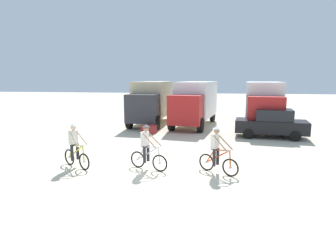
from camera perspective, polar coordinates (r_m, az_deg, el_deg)
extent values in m
plane|color=beige|center=(11.36, -2.57, -8.84)|extent=(120.00, 120.00, 0.00)
cube|color=#CCB78E|center=(23.30, -2.86, 5.63)|extent=(2.61, 5.29, 2.70)
cube|color=#2D2D33|center=(20.07, -5.22, 3.55)|extent=(2.26, 1.59, 2.00)
cube|color=black|center=(19.37, -5.82, 4.36)|extent=(2.03, 0.16, 0.80)
cylinder|color=black|center=(20.03, -2.30, 0.69)|extent=(0.36, 1.01, 1.00)
cylinder|color=black|center=(20.60, -7.82, 0.85)|extent=(0.36, 1.01, 1.00)
cylinder|color=black|center=(24.87, 0.40, 2.42)|extent=(0.36, 1.01, 1.00)
cylinder|color=black|center=(25.33, -4.14, 2.52)|extent=(0.36, 1.01, 1.00)
cube|color=white|center=(22.32, 5.81, 5.43)|extent=(3.20, 5.52, 2.70)
cube|color=#B21E1E|center=(19.07, 3.58, 3.26)|extent=(2.41, 1.83, 2.00)
cube|color=black|center=(18.37, 3.04, 4.12)|extent=(2.01, 0.40, 0.80)
cylinder|color=black|center=(19.08, 6.59, 0.18)|extent=(0.48, 1.04, 1.00)
cylinder|color=black|center=(19.58, 0.74, 0.49)|extent=(0.48, 1.04, 1.00)
cylinder|color=black|center=(23.94, 9.01, 2.02)|extent=(0.48, 1.04, 1.00)
cylinder|color=black|center=(24.34, 4.27, 2.24)|extent=(0.48, 1.04, 1.00)
cube|color=white|center=(22.08, 18.63, 4.94)|extent=(2.95, 5.43, 2.70)
cube|color=#B21E1E|center=(18.74, 19.12, 2.64)|extent=(2.35, 1.73, 2.00)
cube|color=black|center=(18.01, 19.32, 3.49)|extent=(2.02, 0.30, 0.80)
cylinder|color=black|center=(19.08, 21.99, -0.45)|extent=(0.43, 1.03, 1.00)
cylinder|color=black|center=(18.94, 15.86, -0.19)|extent=(0.43, 1.03, 1.00)
cylinder|color=black|center=(23.98, 20.65, 1.54)|extent=(0.43, 1.03, 1.00)
cylinder|color=black|center=(23.87, 15.77, 1.76)|extent=(0.43, 1.03, 1.00)
cube|color=black|center=(18.41, 20.05, -0.04)|extent=(4.39, 2.26, 0.76)
cube|color=black|center=(18.32, 20.65, 2.15)|extent=(2.28, 1.85, 0.68)
cylinder|color=black|center=(17.66, 15.93, -1.47)|extent=(0.66, 0.30, 0.64)
cylinder|color=black|center=(19.19, 15.96, -0.61)|extent=(0.66, 0.30, 0.64)
cylinder|color=black|center=(17.86, 24.31, -1.84)|extent=(0.66, 0.30, 0.64)
cylinder|color=black|center=(19.38, 23.68, -0.96)|extent=(0.66, 0.30, 0.64)
torus|color=black|center=(11.71, -16.60, -6.94)|extent=(0.62, 0.39, 0.68)
cylinder|color=silver|center=(11.71, -16.60, -6.94)|extent=(0.11, 0.11, 0.08)
torus|color=black|center=(12.56, -19.31, -5.96)|extent=(0.62, 0.39, 0.68)
cylinder|color=silver|center=(12.56, -19.31, -5.96)|extent=(0.11, 0.11, 0.08)
cylinder|color=gold|center=(12.07, -18.15, -4.94)|extent=(0.91, 0.56, 0.68)
cylinder|color=gold|center=(11.86, -17.76, -3.78)|extent=(0.60, 0.38, 0.13)
cylinder|color=gold|center=(12.35, -18.96, -4.86)|extent=(0.36, 0.24, 0.59)
cylinder|color=gold|center=(11.64, -16.74, -5.40)|extent=(0.11, 0.09, 0.64)
cylinder|color=silver|center=(11.59, -16.89, -3.85)|extent=(0.29, 0.47, 0.04)
cube|color=black|center=(12.14, -18.61, -3.58)|extent=(0.27, 0.22, 0.06)
cube|color=silver|center=(12.06, -18.64, -2.16)|extent=(0.33, 0.38, 0.56)
sphere|color=beige|center=(11.93, -18.58, -0.32)|extent=(0.22, 0.22, 0.22)
cone|color=silver|center=(11.91, -18.62, 0.30)|extent=(0.32, 0.32, 0.10)
cylinder|color=#26262B|center=(12.21, -17.82, -4.91)|extent=(0.12, 0.12, 0.66)
cylinder|color=#26262B|center=(12.07, -18.85, -5.13)|extent=(0.12, 0.12, 0.66)
cylinder|color=beige|center=(11.87, -17.03, -2.32)|extent=(0.58, 0.32, 0.53)
cylinder|color=beige|center=(11.68, -18.49, -2.59)|extent=(0.55, 0.39, 0.53)
torus|color=black|center=(11.04, -1.69, -7.53)|extent=(0.66, 0.30, 0.68)
cylinder|color=silver|center=(11.04, -1.69, -7.53)|extent=(0.10, 0.10, 0.08)
torus|color=black|center=(11.60, -6.15, -6.74)|extent=(0.66, 0.30, 0.68)
cylinder|color=silver|center=(11.60, -6.15, -6.74)|extent=(0.10, 0.10, 0.08)
cylinder|color=silver|center=(11.23, -4.10, -5.55)|extent=(0.98, 0.41, 0.68)
cylinder|color=silver|center=(11.07, -3.37, -4.27)|extent=(0.64, 0.28, 0.13)
cylinder|color=silver|center=(11.42, -5.47, -5.52)|extent=(0.38, 0.18, 0.59)
cylinder|color=silver|center=(10.96, -1.81, -5.91)|extent=(0.11, 0.08, 0.64)
cylinder|color=silver|center=(10.89, -1.93, -4.27)|extent=(0.22, 0.50, 0.04)
cube|color=black|center=(11.25, -4.78, -4.11)|extent=(0.27, 0.20, 0.06)
cube|color=silver|center=(11.17, -4.71, -2.58)|extent=(0.30, 0.37, 0.56)
sphere|color=#A87A5B|center=(11.06, -4.48, -0.59)|extent=(0.22, 0.22, 0.22)
cone|color=#333333|center=(11.04, -4.49, 0.08)|extent=(0.32, 0.32, 0.10)
cylinder|color=#26262B|center=(11.39, -4.05, -5.50)|extent=(0.12, 0.12, 0.66)
cylinder|color=#26262B|center=(11.18, -4.79, -5.79)|extent=(0.12, 0.12, 0.66)
cylinder|color=#A87A5B|center=(11.14, -2.75, -2.67)|extent=(0.62, 0.23, 0.53)
cylinder|color=#A87A5B|center=(10.84, -3.77, -3.02)|extent=(0.59, 0.31, 0.53)
torus|color=black|center=(10.75, 12.50, -8.22)|extent=(0.61, 0.41, 0.68)
cylinder|color=silver|center=(10.75, 12.50, -8.22)|extent=(0.11, 0.11, 0.08)
torus|color=black|center=(11.27, 7.78, -7.26)|extent=(0.61, 0.41, 0.68)
cylinder|color=silver|center=(11.27, 7.78, -7.26)|extent=(0.11, 0.11, 0.08)
cylinder|color=#E05119|center=(10.92, 10.02, -6.11)|extent=(0.90, 0.59, 0.68)
cylinder|color=#E05119|center=(10.77, 10.85, -4.82)|extent=(0.59, 0.39, 0.13)
cylinder|color=#E05119|center=(11.10, 8.56, -6.03)|extent=(0.35, 0.25, 0.59)
cylinder|color=#E05119|center=(10.67, 12.44, -6.56)|extent=(0.11, 0.10, 0.64)
cylinder|color=silver|center=(10.60, 12.39, -4.88)|extent=(0.31, 0.46, 0.04)
cube|color=black|center=(10.93, 9.36, -4.62)|extent=(0.27, 0.23, 0.06)
cube|color=silver|center=(10.85, 9.50, -3.04)|extent=(0.34, 0.38, 0.56)
sphere|color=#A87A5B|center=(10.74, 9.83, -1.00)|extent=(0.22, 0.22, 0.22)
cone|color=silver|center=(10.72, 9.85, -0.32)|extent=(0.32, 0.32, 0.10)
cylinder|color=#26262B|center=(11.08, 10.03, -6.05)|extent=(0.12, 0.12, 0.66)
cylinder|color=#26262B|center=(10.86, 9.32, -6.35)|extent=(0.12, 0.12, 0.66)
cylinder|color=#A87A5B|center=(10.84, 11.52, -3.20)|extent=(0.58, 0.34, 0.53)
cylinder|color=#A87A5B|center=(10.53, 10.54, -3.54)|extent=(0.54, 0.41, 0.53)
cube|color=#9E2D2D|center=(18.76, -3.88, -0.65)|extent=(1.04, 1.02, 0.54)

